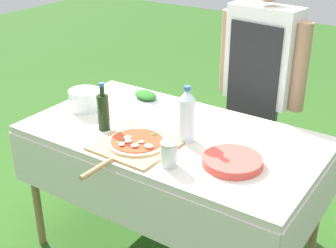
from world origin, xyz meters
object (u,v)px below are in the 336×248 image
object	(u,v)px
person_cook	(260,79)
herb_container	(146,96)
oil_bottle	(103,111)
sauce_jar	(169,155)
prep_table	(172,147)
pizza_on_peel	(136,144)
plate_stack	(232,161)
water_bottle	(187,115)
mixing_tub	(84,100)

from	to	relation	value
person_cook	herb_container	size ratio (longest dim) A/B	6.79
oil_bottle	sauce_jar	world-z (taller)	oil_bottle
sauce_jar	prep_table	bearing A→B (deg)	120.88
oil_bottle	sauce_jar	distance (m)	0.49
pizza_on_peel	oil_bottle	size ratio (longest dim) A/B	2.22
plate_stack	pizza_on_peel	bearing A→B (deg)	-167.57
pizza_on_peel	plate_stack	xyz separation A→B (m)	(0.46, 0.10, 0.00)
person_cook	sauce_jar	bearing A→B (deg)	97.01
person_cook	sauce_jar	size ratio (longest dim) A/B	13.24
water_bottle	herb_container	bearing A→B (deg)	146.64
mixing_tub	sauce_jar	distance (m)	0.78
pizza_on_peel	mixing_tub	xyz separation A→B (m)	(-0.50, 0.19, 0.04)
person_cook	water_bottle	world-z (taller)	person_cook
pizza_on_peel	plate_stack	distance (m)	0.47
water_bottle	mixing_tub	distance (m)	0.68
pizza_on_peel	water_bottle	size ratio (longest dim) A/B	1.98
prep_table	mixing_tub	world-z (taller)	mixing_tub
person_cook	sauce_jar	xyz separation A→B (m)	(0.00, -0.97, -0.06)
person_cook	pizza_on_peel	size ratio (longest dim) A/B	2.68
oil_bottle	water_bottle	xyz separation A→B (m)	(0.41, 0.13, 0.03)
oil_bottle	herb_container	size ratio (longest dim) A/B	1.14
prep_table	plate_stack	xyz separation A→B (m)	(0.40, -0.12, 0.10)
oil_bottle	water_bottle	world-z (taller)	water_bottle
herb_container	sauce_jar	size ratio (longest dim) A/B	1.95
person_cook	water_bottle	xyz separation A→B (m)	(-0.06, -0.72, 0.02)
oil_bottle	sauce_jar	size ratio (longest dim) A/B	2.22
prep_table	person_cook	bearing A→B (deg)	76.71
sauce_jar	oil_bottle	bearing A→B (deg)	166.09
prep_table	mixing_tub	distance (m)	0.58
herb_container	sauce_jar	world-z (taller)	sauce_jar
plate_stack	mixing_tub	bearing A→B (deg)	174.57
water_bottle	mixing_tub	world-z (taller)	water_bottle
water_bottle	sauce_jar	size ratio (longest dim) A/B	2.49
prep_table	person_cook	world-z (taller)	person_cook
prep_table	oil_bottle	distance (m)	0.39
prep_table	herb_container	world-z (taller)	herb_container
person_cook	herb_container	world-z (taller)	person_cook
person_cook	herb_container	distance (m)	0.68
prep_table	sauce_jar	world-z (taller)	sauce_jar
mixing_tub	plate_stack	distance (m)	0.97
herb_container	person_cook	bearing A→B (deg)	37.31
pizza_on_peel	mixing_tub	distance (m)	0.54
person_cook	pizza_on_peel	world-z (taller)	person_cook
water_bottle	sauce_jar	xyz separation A→B (m)	(0.06, -0.25, -0.08)
person_cook	plate_stack	world-z (taller)	person_cook
prep_table	water_bottle	world-z (taller)	water_bottle
mixing_tub	sauce_jar	bearing A→B (deg)	-18.97
oil_bottle	water_bottle	distance (m)	0.43
pizza_on_peel	water_bottle	xyz separation A→B (m)	(0.17, 0.19, 0.12)
water_bottle	oil_bottle	bearing A→B (deg)	-162.87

